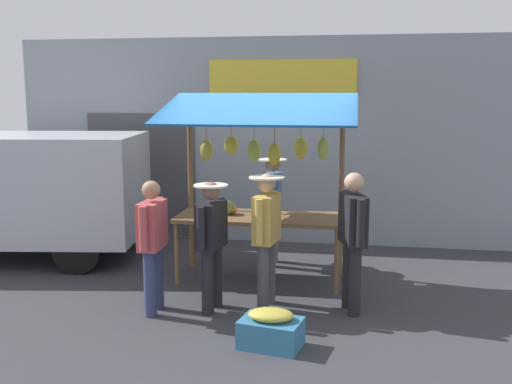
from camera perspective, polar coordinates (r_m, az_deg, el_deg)
The scene contains 9 objects.
ground_plane at distance 8.12m, azimuth 0.35°, elevation -8.38°, with size 40.00×40.00×0.00m, color #38383D.
street_backdrop at distance 9.94m, azimuth 2.11°, elevation 4.91°, with size 9.00×0.30×3.40m.
market_stall at distance 7.84m, azimuth 0.30°, elevation 2.55°, with size 2.50×1.46×2.50m.
vendor_with_sunhat at distance 8.60m, azimuth 1.60°, elevation -0.95°, with size 0.41×0.69×1.59m.
shopper_with_shopping_bag at distance 6.81m, azimuth -9.93°, elevation -4.42°, with size 0.22×0.67×1.53m.
shopper_with_ponytail at distance 6.81m, azimuth 9.29°, elevation -3.88°, with size 0.35×0.67×1.62m.
shopper_in_striped_shirt at distance 6.88m, azimuth 1.03°, elevation -3.65°, with size 0.41×0.68×1.59m.
shopper_in_grey_tee at distance 6.79m, azimuth -4.31°, elevation -4.31°, with size 0.39×0.65×1.51m.
produce_crate_near at distance 6.03m, azimuth 1.43°, elevation -13.09°, with size 0.67×0.52×0.39m.
Camera 1 is at (-1.23, 7.63, 2.50)m, focal length 41.56 mm.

